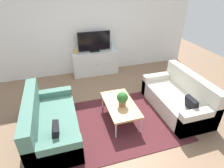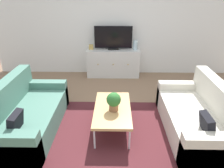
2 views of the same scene
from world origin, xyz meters
TOP-DOWN VIEW (x-y plane):
  - ground_plane at (0.00, 0.00)m, footprint 10.00×10.00m
  - wall_back at (0.00, 2.55)m, footprint 6.40×0.12m
  - area_rug at (0.00, -0.15)m, footprint 2.50×1.90m
  - couch_left_side at (-1.44, -0.10)m, footprint 0.89×1.73m
  - couch_right_side at (1.44, -0.10)m, footprint 0.89×1.73m
  - coffee_table at (0.02, -0.05)m, footprint 0.59×1.09m
  - potted_plant at (0.04, -0.12)m, footprint 0.23×0.23m
  - tv_console at (-0.00, 2.27)m, footprint 1.39×0.47m
  - flat_screen_tv at (-0.00, 2.29)m, footprint 0.97×0.16m
  - glass_vase at (0.57, 2.27)m, footprint 0.11×0.11m
  - mantel_clock at (-0.58, 2.27)m, footprint 0.11×0.07m

SIDE VIEW (x-z plane):
  - ground_plane at x=0.00m, z-range 0.00..0.00m
  - area_rug at x=0.00m, z-range 0.00..0.01m
  - couch_left_side at x=-1.44m, z-range -0.15..0.70m
  - couch_right_side at x=1.44m, z-range -0.15..0.70m
  - tv_console at x=0.00m, z-range 0.00..0.73m
  - coffee_table at x=0.02m, z-range 0.17..0.58m
  - potted_plant at x=0.04m, z-range 0.42..0.73m
  - mantel_clock at x=-0.58m, z-range 0.73..0.86m
  - glass_vase at x=0.57m, z-range 0.73..0.97m
  - flat_screen_tv at x=0.00m, z-range 0.73..1.33m
  - wall_back at x=0.00m, z-range 0.00..2.70m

